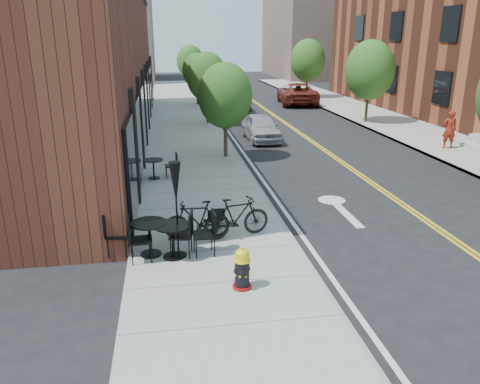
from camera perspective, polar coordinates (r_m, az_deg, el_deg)
ground at (r=11.40m, az=7.19°, el=-6.93°), size 120.00×120.00×0.00m
sidewalk_near at (r=20.46m, az=-6.02°, el=4.75°), size 4.00×70.00×0.12m
sidewalk_far at (r=24.23m, az=23.75°, el=5.43°), size 4.00×70.00×0.12m
building_near at (r=24.16m, az=-17.95°, el=14.33°), size 5.00×28.00×7.00m
bg_building_left at (r=58.08m, az=-14.74°, el=17.96°), size 8.00×14.00×10.00m
bg_building_right at (r=62.82m, az=9.04°, el=19.21°), size 10.00×16.00×12.00m
tree_near_a at (r=19.15m, az=-1.82°, el=11.65°), size 2.20×2.20×3.81m
tree_near_b at (r=27.06m, az=-4.06°, el=13.82°), size 2.30×2.30×3.98m
tree_near_c at (r=35.03m, az=-5.28°, el=14.51°), size 2.10×2.10×3.67m
tree_near_d at (r=42.98m, az=-6.08°, el=15.54°), size 2.40×2.40×4.11m
tree_far_b at (r=28.41m, az=15.54°, el=14.12°), size 2.80×2.80×4.62m
tree_far_c at (r=39.65m, az=8.27°, el=15.61°), size 2.80×2.80×4.62m
fire_hydrant at (r=9.27m, az=0.25°, el=-9.36°), size 0.48×0.48×0.87m
bicycle_left at (r=11.48m, az=-5.27°, el=-3.39°), size 1.62×0.49×0.97m
bicycle_right at (r=11.50m, az=-0.40°, el=-3.11°), size 1.76×0.85×1.02m
bistro_set_a at (r=10.55m, az=-8.20°, el=-5.35°), size 1.91×0.87×1.02m
bistro_set_b at (r=10.75m, az=-10.96°, el=-5.01°), size 1.95×0.96×1.03m
bistro_set_c at (r=16.59m, az=-10.51°, el=3.12°), size 1.66×0.76×0.89m
patio_umbrella at (r=10.21m, az=-7.84°, el=0.27°), size 0.36×0.36×2.20m
parked_car_a at (r=23.19m, az=2.57°, el=7.90°), size 1.56×3.76×1.27m
parked_car_b at (r=32.63m, az=-1.35°, el=11.26°), size 2.35×5.09×1.62m
parked_car_c at (r=37.94m, az=-2.98°, el=12.00°), size 1.92×4.52×1.30m
parked_car_far at (r=36.29m, az=6.98°, el=11.83°), size 3.35×5.98×1.58m
pedestrian at (r=22.82m, az=24.16°, el=6.96°), size 0.68×0.52×1.66m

